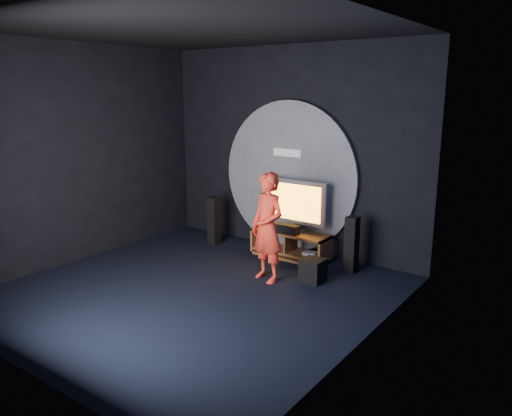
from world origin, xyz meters
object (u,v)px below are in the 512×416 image
at_px(subwoofer, 313,270).
at_px(media_console, 291,246).
at_px(player, 268,227).
at_px(tower_speaker_right, 352,245).
at_px(tv, 293,203).
at_px(tower_speaker_left, 214,221).

bearing_deg(subwoofer, media_console, 138.53).
bearing_deg(subwoofer, player, -150.73).
height_order(tower_speaker_right, player, player).
relative_size(media_console, player, 0.84).
height_order(tv, tower_speaker_right, tv).
bearing_deg(tower_speaker_right, subwoofer, -110.47).
bearing_deg(tv, tower_speaker_right, -4.79).
height_order(tv, tower_speaker_left, tv).
relative_size(tower_speaker_right, subwoofer, 2.52).
distance_m(tower_speaker_left, tower_speaker_right, 2.66).
height_order(media_console, tower_speaker_right, tower_speaker_right).
relative_size(media_console, subwoofer, 3.90).
distance_m(tower_speaker_right, player, 1.40).
xyz_separation_m(subwoofer, player, (-0.59, -0.33, 0.63)).
height_order(tv, subwoofer, tv).
bearing_deg(tower_speaker_left, subwoofer, -13.44).
relative_size(tower_speaker_right, player, 0.54).
height_order(tower_speaker_left, subwoofer, tower_speaker_left).
bearing_deg(media_console, tv, 96.15).
xyz_separation_m(media_console, subwoofer, (0.84, -0.74, -0.02)).
relative_size(tv, subwoofer, 3.37).
xyz_separation_m(media_console, tv, (-0.01, 0.07, 0.73)).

